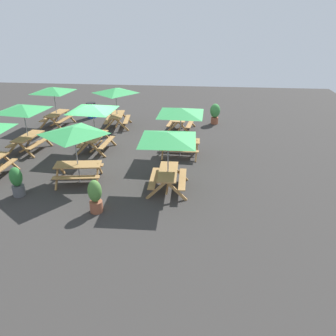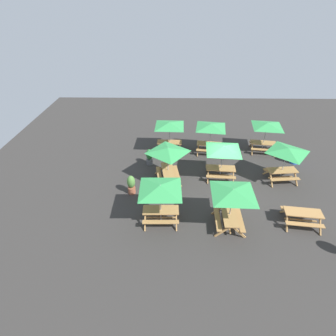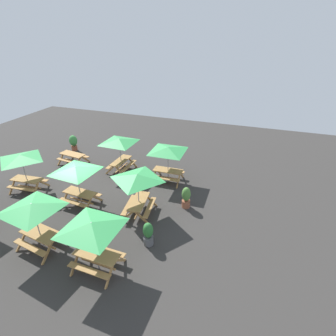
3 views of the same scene
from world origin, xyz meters
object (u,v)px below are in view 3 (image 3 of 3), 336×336
(potted_plant_1, at_px, (73,142))
(potted_plant_2, at_px, (148,234))
(picnic_table_8, at_px, (119,143))
(picnic_table_1, at_px, (168,152))
(potted_plant_0, at_px, (186,197))
(picnic_table_2, at_px, (21,160))
(picnic_table_5, at_px, (92,229))
(picnic_table_4, at_px, (33,210))
(picnic_table_7, at_px, (73,156))
(picnic_table_0, at_px, (137,180))
(picnic_table_6, at_px, (76,172))

(potted_plant_1, distance_m, potted_plant_2, 12.11)
(picnic_table_8, height_order, potted_plant_1, picnic_table_8)
(picnic_table_1, bearing_deg, picnic_table_8, 174.50)
(picnic_table_1, relative_size, potted_plant_0, 2.36)
(picnic_table_2, distance_m, picnic_table_8, 5.62)
(picnic_table_5, xyz_separation_m, picnic_table_8, (-3.05, 7.61, 0.00))
(picnic_table_8, bearing_deg, picnic_table_4, -176.96)
(picnic_table_4, relative_size, picnic_table_7, 1.43)
(picnic_table_0, bearing_deg, potted_plant_1, 47.35)
(picnic_table_6, xyz_separation_m, potted_plant_1, (-4.90, 5.93, -1.30))
(picnic_table_8, bearing_deg, picnic_table_0, -139.39)
(picnic_table_2, distance_m, potted_plant_2, 8.65)
(picnic_table_1, height_order, picnic_table_5, same)
(potted_plant_0, bearing_deg, picnic_table_1, 128.38)
(picnic_table_7, bearing_deg, picnic_table_4, -54.93)
(picnic_table_1, distance_m, potted_plant_0, 3.22)
(picnic_table_7, xyz_separation_m, potted_plant_2, (8.09, -5.52, 0.02))
(picnic_table_0, relative_size, potted_plant_0, 1.95)
(picnic_table_5, relative_size, picnic_table_8, 1.00)
(potted_plant_2, bearing_deg, picnic_table_6, 161.13)
(picnic_table_2, distance_m, picnic_table_5, 7.89)
(picnic_table_6, relative_size, potted_plant_1, 2.28)
(picnic_table_7, distance_m, picnic_table_8, 3.96)
(picnic_table_0, relative_size, picnic_table_8, 0.83)
(picnic_table_1, bearing_deg, picnic_table_5, -93.85)
(picnic_table_6, distance_m, potted_plant_0, 5.80)
(potted_plant_2, bearing_deg, picnic_table_8, 127.50)
(picnic_table_0, bearing_deg, picnic_table_6, 86.96)
(picnic_table_5, bearing_deg, potted_plant_2, 56.24)
(picnic_table_5, relative_size, potted_plant_1, 2.29)
(picnic_table_0, distance_m, picnic_table_6, 3.31)
(picnic_table_5, height_order, potted_plant_0, picnic_table_5)
(picnic_table_7, bearing_deg, potted_plant_1, 132.48)
(picnic_table_5, bearing_deg, picnic_table_7, 134.11)
(potted_plant_0, height_order, potted_plant_2, potted_plant_0)
(picnic_table_4, height_order, picnic_table_7, picnic_table_4)
(picnic_table_0, bearing_deg, picnic_table_8, 30.56)
(picnic_table_7, bearing_deg, picnic_table_5, -40.66)
(picnic_table_7, xyz_separation_m, picnic_table_8, (3.69, 0.20, 1.43))
(picnic_table_4, xyz_separation_m, picnic_table_7, (-3.84, 7.20, -1.43))
(picnic_table_7, bearing_deg, potted_plant_0, -7.67)
(picnic_table_0, height_order, picnic_table_1, same)
(picnic_table_2, bearing_deg, potted_plant_1, 95.81)
(picnic_table_1, bearing_deg, potted_plant_0, -52.83)
(picnic_table_7, relative_size, picnic_table_8, 0.69)
(picnic_table_4, xyz_separation_m, potted_plant_0, (5.05, 4.87, -1.37))
(picnic_table_7, height_order, potted_plant_1, potted_plant_1)
(picnic_table_0, xyz_separation_m, potted_plant_1, (-8.20, 5.64, -1.30))
(picnic_table_6, bearing_deg, picnic_table_5, -42.19)
(picnic_table_7, bearing_deg, picnic_table_8, 10.17)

